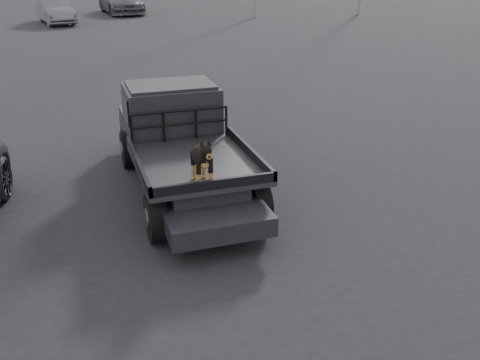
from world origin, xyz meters
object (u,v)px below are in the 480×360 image
object	(u,v)px
flatbed_ute	(184,167)
distant_car_b	(121,1)
dog	(201,160)
distant_car_a	(56,11)

from	to	relation	value
flatbed_ute	distant_car_b	distance (m)	30.81
flatbed_ute	distant_car_b	bearing A→B (deg)	85.41
dog	distant_car_b	size ratio (longest dim) A/B	0.13
flatbed_ute	distant_car_a	xyz separation A→B (m)	(-1.94, 26.26, 0.27)
dog	flatbed_ute	bearing A→B (deg)	86.19
flatbed_ute	dog	bearing A→B (deg)	-93.81
flatbed_ute	distant_car_a	bearing A→B (deg)	94.22
dog	distant_car_a	distance (m)	28.16
dog	distant_car_a	xyz separation A→B (m)	(-1.81, 28.10, -0.56)
distant_car_a	flatbed_ute	bearing A→B (deg)	-96.58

